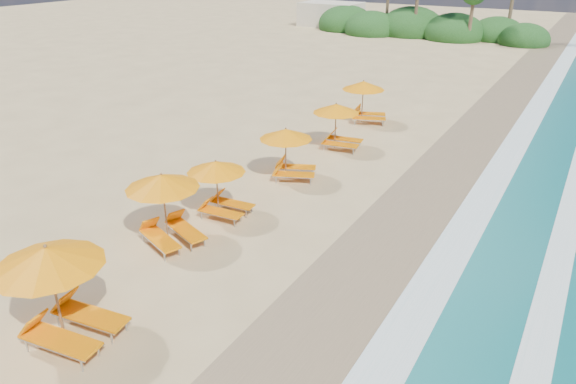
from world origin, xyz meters
TOP-DOWN VIEW (x-y plane):
  - ground at (0.00, 0.00)m, footprint 160.00×160.00m
  - wet_sand at (4.00, 0.00)m, footprint 4.00×160.00m
  - surf_foam at (6.70, 0.00)m, footprint 4.00×160.00m
  - station_1 at (-1.56, -7.99)m, footprint 3.06×2.90m
  - station_2 at (-2.67, -3.09)m, footprint 3.10×3.06m
  - station_3 at (-2.37, -0.65)m, footprint 2.40×2.24m
  - station_4 at (-1.99, 3.54)m, footprint 2.89×2.87m
  - station_5 at (-1.84, 7.94)m, footprint 2.65×2.52m
  - station_6 at (-2.40, 12.52)m, footprint 3.05×3.01m
  - treeline at (-9.94, 45.51)m, footprint 25.80×8.80m
  - beach_building at (-22.00, 48.00)m, footprint 7.00×5.00m

SIDE VIEW (x-z plane):
  - ground at x=0.00m, z-range 0.00..0.00m
  - wet_sand at x=4.00m, z-range 0.00..0.01m
  - surf_foam at x=6.70m, z-range 0.02..0.03m
  - treeline at x=-9.94m, z-range -3.87..5.86m
  - station_3 at x=-2.37m, z-range 0.13..2.24m
  - station_4 at x=-1.99m, z-range 0.13..2.34m
  - station_5 at x=-1.84m, z-range 0.13..2.37m
  - station_6 at x=-2.40m, z-range 0.14..2.49m
  - station_2 at x=-2.67m, z-range 0.15..2.55m
  - beach_building at x=-22.00m, z-range 0.00..2.80m
  - station_1 at x=-1.56m, z-range 0.16..2.79m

